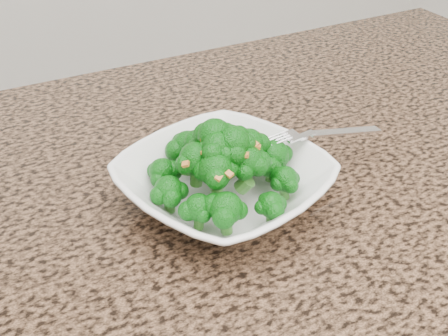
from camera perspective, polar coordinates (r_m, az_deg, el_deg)
granite_counter at (r=0.57m, az=-5.37°, el=-12.84°), size 1.64×1.04×0.03m
bowl at (r=0.64m, az=0.00°, el=-1.67°), size 0.28×0.28×0.06m
broccoli_pile at (r=0.61m, az=0.00°, el=3.09°), size 0.20×0.20×0.07m
garlic_topping at (r=0.59m, az=0.00°, el=6.22°), size 0.12×0.12×0.01m
fork at (r=0.67m, az=8.59°, el=3.39°), size 0.18×0.03×0.01m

